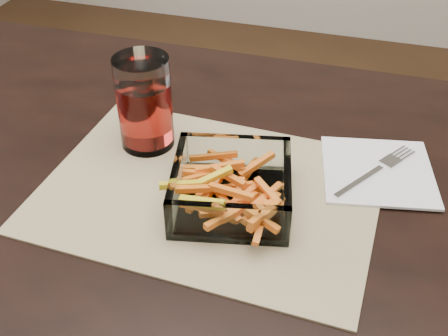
{
  "coord_description": "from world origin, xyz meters",
  "views": [
    {
      "loc": [
        0.11,
        -0.52,
        1.25
      ],
      "look_at": [
        -0.06,
        0.05,
        0.78
      ],
      "focal_mm": 45.0,
      "sensor_mm": 36.0,
      "label": 1
    }
  ],
  "objects_px": {
    "tumbler": "(145,106)",
    "fork": "(377,170)",
    "glass_bowl": "(231,189)",
    "dining_table": "(254,265)"
  },
  "relations": [
    {
      "from": "glass_bowl",
      "to": "tumbler",
      "type": "xyz_separation_m",
      "value": [
        -0.16,
        0.1,
        0.04
      ]
    },
    {
      "from": "tumbler",
      "to": "fork",
      "type": "height_order",
      "value": "tumbler"
    },
    {
      "from": "tumbler",
      "to": "glass_bowl",
      "type": "bearing_deg",
      "value": -31.61
    },
    {
      "from": "fork",
      "to": "glass_bowl",
      "type": "bearing_deg",
      "value": -113.16
    },
    {
      "from": "dining_table",
      "to": "tumbler",
      "type": "distance_m",
      "value": 0.28
    },
    {
      "from": "glass_bowl",
      "to": "tumbler",
      "type": "relative_size",
      "value": 1.27
    },
    {
      "from": "fork",
      "to": "tumbler",
      "type": "bearing_deg",
      "value": -143.15
    },
    {
      "from": "tumbler",
      "to": "fork",
      "type": "bearing_deg",
      "value": 3.81
    },
    {
      "from": "dining_table",
      "to": "tumbler",
      "type": "relative_size",
      "value": 11.37
    },
    {
      "from": "glass_bowl",
      "to": "fork",
      "type": "xyz_separation_m",
      "value": [
        0.18,
        0.12,
        -0.02
      ]
    }
  ]
}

